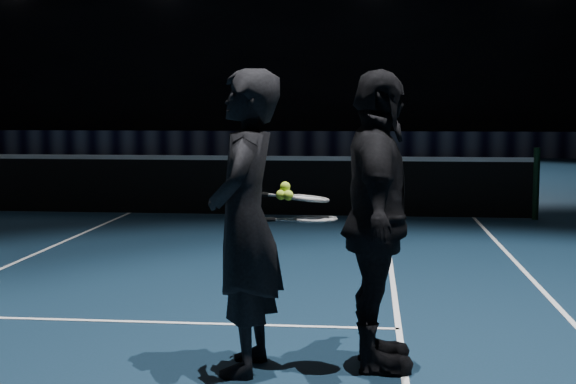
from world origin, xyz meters
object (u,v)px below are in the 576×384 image
object	(u,v)px
racket_lower	(315,219)
racket_upper	(307,198)
player_b	(377,221)
player_a	(245,222)
tennis_balls	(285,193)

from	to	relation	value
racket_lower	racket_upper	distance (m)	0.15
racket_upper	player_b	bearing A→B (deg)	-9.08
player_a	player_b	size ratio (longest dim) A/B	1.00
player_b	racket_lower	world-z (taller)	player_b
player_a	tennis_balls	bearing A→B (deg)	102.81
player_b	tennis_balls	world-z (taller)	player_b
player_a	racket_upper	size ratio (longest dim) A/B	2.86
racket_lower	player_b	bearing A→B (deg)	0.00
player_b	racket_upper	distance (m)	0.48
racket_lower	racket_upper	bearing A→B (deg)	141.34
racket_lower	tennis_balls	world-z (taller)	tennis_balls
racket_lower	racket_upper	xyz separation A→B (m)	(-0.06, 0.03, 0.13)
player_b	racket_upper	world-z (taller)	player_b
racket_upper	tennis_balls	world-z (taller)	tennis_balls
player_b	racket_upper	size ratio (longest dim) A/B	2.86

